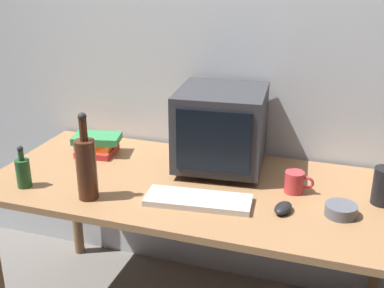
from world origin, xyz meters
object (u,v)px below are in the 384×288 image
at_px(book_stack, 97,144).
at_px(computer_mouse, 283,208).
at_px(metal_canister, 384,186).
at_px(crt_monitor, 221,128).
at_px(keyboard, 198,200).
at_px(bottle_short, 23,172).
at_px(cd_spindle, 341,210).
at_px(bottle_tall, 86,167).
at_px(mug, 295,182).

bearing_deg(book_stack, computer_mouse, -17.19).
bearing_deg(metal_canister, book_stack, 175.67).
height_order(crt_monitor, keyboard, crt_monitor).
xyz_separation_m(bottle_short, book_stack, (0.11, 0.42, -0.02)).
bearing_deg(keyboard, crt_monitor, 84.79).
distance_m(cd_spindle, metal_canister, 0.22).
height_order(bottle_tall, bottle_short, bottle_tall).
relative_size(crt_monitor, book_stack, 1.69).
height_order(crt_monitor, metal_canister, crt_monitor).
relative_size(mug, metal_canister, 0.80).
distance_m(keyboard, computer_mouse, 0.33).
bearing_deg(mug, cd_spindle, -36.28).
height_order(bottle_tall, cd_spindle, bottle_tall).
distance_m(mug, cd_spindle, 0.24).
relative_size(mug, cd_spindle, 1.00).
height_order(bottle_tall, book_stack, bottle_tall).
distance_m(mug, metal_canister, 0.34).
bearing_deg(bottle_tall, book_stack, 114.53).
bearing_deg(cd_spindle, book_stack, 167.81).
xyz_separation_m(book_stack, metal_canister, (1.32, -0.10, 0.03)).
height_order(book_stack, cd_spindle, book_stack).
bearing_deg(crt_monitor, cd_spindle, -26.93).
bearing_deg(bottle_tall, bottle_short, 179.09).
xyz_separation_m(crt_monitor, metal_canister, (0.70, -0.13, -0.12)).
bearing_deg(computer_mouse, keyboard, -161.51).
bearing_deg(cd_spindle, keyboard, -172.09).
bearing_deg(book_stack, bottle_tall, -65.47).
distance_m(keyboard, metal_canister, 0.73).
bearing_deg(bottle_short, cd_spindle, 7.48).
xyz_separation_m(keyboard, metal_canister, (0.69, 0.23, 0.06)).
bearing_deg(bottle_tall, computer_mouse, 9.59).
relative_size(keyboard, book_stack, 1.69).
bearing_deg(metal_canister, crt_monitor, 169.79).
relative_size(bottle_short, mug, 1.53).
height_order(bottle_short, cd_spindle, bottle_short).
bearing_deg(bottle_short, metal_canister, 12.62).
distance_m(computer_mouse, cd_spindle, 0.21).
distance_m(crt_monitor, bottle_tall, 0.62).
height_order(bottle_short, mug, bottle_short).
bearing_deg(metal_canister, mug, -178.01).
xyz_separation_m(keyboard, mug, (0.35, 0.22, 0.03)).
height_order(bottle_short, book_stack, bottle_short).
bearing_deg(mug, crt_monitor, 158.87).
xyz_separation_m(bottle_tall, metal_canister, (1.12, 0.32, -0.06)).
bearing_deg(crt_monitor, metal_canister, -10.21).
distance_m(computer_mouse, bottle_tall, 0.78).
bearing_deg(cd_spindle, metal_canister, 45.35).
distance_m(crt_monitor, mug, 0.41).
relative_size(book_stack, cd_spindle, 2.07).
bearing_deg(computer_mouse, mug, 97.49).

